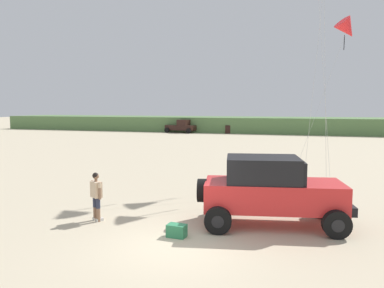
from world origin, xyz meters
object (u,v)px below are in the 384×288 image
(distant_pickup, at_px, (182,127))
(kite_yellow_diamond, at_px, (347,29))
(jeep, at_px, (271,189))
(distant_sedan, at_px, (239,129))
(person_watching, at_px, (96,194))
(cooler_box, at_px, (177,231))

(distant_pickup, height_order, kite_yellow_diamond, kite_yellow_diamond)
(jeep, xyz_separation_m, distant_sedan, (-8.95, 42.71, -0.60))
(person_watching, relative_size, distant_pickup, 0.34)
(jeep, bearing_deg, kite_yellow_diamond, 77.81)
(person_watching, xyz_separation_m, kite_yellow_diamond, (8.99, 16.52, 8.08))
(kite_yellow_diamond, bearing_deg, distant_pickup, 128.51)
(distant_pickup, height_order, distant_sedan, distant_pickup)
(distant_pickup, bearing_deg, jeep, -67.15)
(person_watching, relative_size, distant_sedan, 0.40)
(cooler_box, relative_size, distant_sedan, 0.13)
(distant_sedan, bearing_deg, distant_pickup, 171.64)
(person_watching, distance_m, kite_yellow_diamond, 20.46)
(cooler_box, relative_size, distant_pickup, 0.12)
(jeep, xyz_separation_m, distant_pickup, (-17.34, 41.16, -0.26))
(distant_pickup, distance_m, kite_yellow_diamond, 34.10)
(distant_sedan, bearing_deg, kite_yellow_diamond, -84.82)
(jeep, distance_m, distant_sedan, 43.64)
(person_watching, distance_m, distant_pickup, 44.01)
(person_watching, bearing_deg, jeep, 12.73)
(distant_pickup, distance_m, distant_sedan, 8.54)
(jeep, bearing_deg, distant_sedan, 101.83)
(cooler_box, height_order, distant_pickup, distant_pickup)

